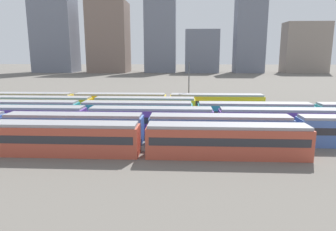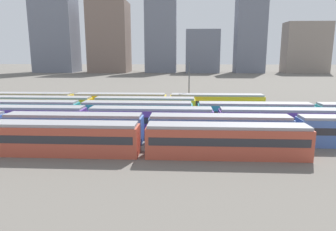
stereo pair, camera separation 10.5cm
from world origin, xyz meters
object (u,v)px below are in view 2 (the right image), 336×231
object	(u,v)px
train_track_0	(61,138)
train_track_4	(43,106)
catenary_pole_1	(189,84)
train_track_2	(216,120)
train_track_5	(121,103)
train_track_1	(146,128)
train_track_3	(195,113)

from	to	relation	value
train_track_0	train_track_4	size ratio (longest dim) A/B	1.00
train_track_4	catenary_pole_1	world-z (taller)	catenary_pole_1
train_track_2	catenary_pole_1	size ratio (longest dim) A/B	11.52
train_track_0	train_track_5	distance (m)	26.05
train_track_1	train_track_4	bearing A→B (deg)	143.40
train_track_0	catenary_pole_1	bearing A→B (deg)	62.60
train_track_1	train_track_5	world-z (taller)	same
train_track_0	train_track_5	size ratio (longest dim) A/B	1.00
train_track_1	train_track_0	bearing A→B (deg)	-150.55
train_track_1	catenary_pole_1	distance (m)	24.88
train_track_3	train_track_5	distance (m)	17.73
train_track_5	train_track_0	bearing A→B (deg)	-93.42
train_track_3	train_track_4	distance (m)	28.20
train_track_0	train_track_1	world-z (taller)	same
train_track_0	catenary_pole_1	xyz separation A→B (m)	(15.10, 29.12, 3.52)
train_track_2	train_track_5	xyz separation A→B (m)	(-17.19, 15.60, -0.00)
train_track_0	train_track_5	xyz separation A→B (m)	(1.55, 26.00, 0.00)
train_track_1	train_track_3	world-z (taller)	same
train_track_3	train_track_4	xyz separation A→B (m)	(-27.72, 5.20, -0.00)
train_track_0	train_track_3	distance (m)	22.29
train_track_3	train_track_1	bearing A→B (deg)	-122.83
catenary_pole_1	train_track_4	bearing A→B (deg)	-162.81
train_track_4	train_track_1	bearing A→B (deg)	-36.60
train_track_3	catenary_pole_1	world-z (taller)	catenary_pole_1
train_track_0	train_track_4	world-z (taller)	same
train_track_0	train_track_3	bearing A→B (deg)	44.42
train_track_4	train_track_5	xyz separation A→B (m)	(13.35, 5.20, 0.00)
train_track_2	train_track_3	distance (m)	5.92
train_track_5	train_track_2	bearing A→B (deg)	-42.23
train_track_0	train_track_2	bearing A→B (deg)	29.03
train_track_0	train_track_4	xyz separation A→B (m)	(-11.80, 20.80, 0.00)
train_track_1	train_track_2	world-z (taller)	same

